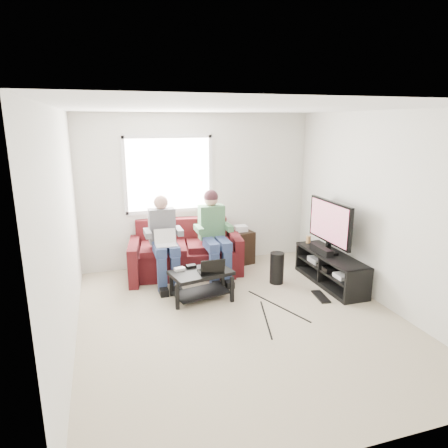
% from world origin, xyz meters
% --- Properties ---
extents(floor, '(4.50, 4.50, 0.00)m').
position_xyz_m(floor, '(0.00, 0.00, 0.00)').
color(floor, tan).
rests_on(floor, ground).
extents(ceiling, '(4.50, 4.50, 0.00)m').
position_xyz_m(ceiling, '(0.00, 0.00, 2.60)').
color(ceiling, white).
rests_on(ceiling, wall_back).
extents(wall_back, '(4.50, 0.00, 4.50)m').
position_xyz_m(wall_back, '(0.00, 2.25, 1.30)').
color(wall_back, silver).
rests_on(wall_back, floor).
extents(wall_front, '(4.50, 0.00, 4.50)m').
position_xyz_m(wall_front, '(0.00, -2.25, 1.30)').
color(wall_front, silver).
rests_on(wall_front, floor).
extents(wall_left, '(0.00, 4.50, 4.50)m').
position_xyz_m(wall_left, '(-2.00, 0.00, 1.30)').
color(wall_left, silver).
rests_on(wall_left, floor).
extents(wall_right, '(0.00, 4.50, 4.50)m').
position_xyz_m(wall_right, '(2.00, 0.00, 1.30)').
color(wall_right, silver).
rests_on(wall_right, floor).
extents(window, '(1.48, 0.04, 1.28)m').
position_xyz_m(window, '(-0.50, 2.23, 1.60)').
color(window, white).
rests_on(window, wall_back).
extents(sofa, '(1.97, 1.09, 0.87)m').
position_xyz_m(sofa, '(-0.33, 1.82, 0.32)').
color(sofa, '#471117').
rests_on(sofa, floor).
extents(person_left, '(0.40, 0.70, 1.36)m').
position_xyz_m(person_left, '(-0.73, 1.49, 0.75)').
color(person_left, navy).
rests_on(person_left, sofa).
extents(person_right, '(0.40, 0.71, 1.40)m').
position_xyz_m(person_right, '(0.07, 1.51, 0.81)').
color(person_right, navy).
rests_on(person_right, sofa).
extents(laptop_silver, '(0.32, 0.22, 0.24)m').
position_xyz_m(laptop_silver, '(-0.73, 1.29, 0.73)').
color(laptop_silver, silver).
rests_on(laptop_silver, person_left).
extents(coffee_table, '(0.92, 0.68, 0.42)m').
position_xyz_m(coffee_table, '(-0.34, 0.74, 0.31)').
color(coffee_table, black).
rests_on(coffee_table, floor).
extents(laptop_black, '(0.38, 0.31, 0.24)m').
position_xyz_m(laptop_black, '(-0.22, 0.66, 0.54)').
color(laptop_black, black).
rests_on(laptop_black, coffee_table).
extents(controller_a, '(0.16, 0.12, 0.04)m').
position_xyz_m(controller_a, '(-0.62, 0.86, 0.44)').
color(controller_a, silver).
rests_on(controller_a, coffee_table).
extents(controller_b, '(0.15, 0.11, 0.04)m').
position_xyz_m(controller_b, '(-0.44, 0.92, 0.44)').
color(controller_b, black).
rests_on(controller_b, coffee_table).
extents(controller_c, '(0.16, 0.13, 0.04)m').
position_xyz_m(controller_c, '(-0.04, 0.89, 0.44)').
color(controller_c, gray).
rests_on(controller_c, coffee_table).
extents(tv_stand, '(0.45, 1.46, 0.49)m').
position_xyz_m(tv_stand, '(1.70, 0.67, 0.22)').
color(tv_stand, black).
rests_on(tv_stand, floor).
extents(tv, '(0.12, 1.10, 0.81)m').
position_xyz_m(tv, '(1.70, 0.77, 0.95)').
color(tv, black).
rests_on(tv, tv_stand).
extents(soundbar, '(0.12, 0.50, 0.10)m').
position_xyz_m(soundbar, '(1.58, 0.77, 0.54)').
color(soundbar, black).
rests_on(soundbar, tv_stand).
extents(drink_cup, '(0.08, 0.08, 0.12)m').
position_xyz_m(drink_cup, '(1.65, 1.30, 0.55)').
color(drink_cup, '#A87B48').
rests_on(drink_cup, tv_stand).
extents(console_white, '(0.30, 0.22, 0.06)m').
position_xyz_m(console_white, '(1.70, 0.27, 0.29)').
color(console_white, silver).
rests_on(console_white, tv_stand).
extents(console_grey, '(0.34, 0.26, 0.08)m').
position_xyz_m(console_grey, '(1.70, 0.97, 0.30)').
color(console_grey, gray).
rests_on(console_grey, tv_stand).
extents(console_black, '(0.38, 0.30, 0.07)m').
position_xyz_m(console_black, '(1.70, 0.62, 0.29)').
color(console_black, black).
rests_on(console_black, tv_stand).
extents(subwoofer, '(0.22, 0.22, 0.49)m').
position_xyz_m(subwoofer, '(0.93, 0.95, 0.25)').
color(subwoofer, black).
rests_on(subwoofer, floor).
extents(keyboard_floor, '(0.20, 0.43, 0.02)m').
position_xyz_m(keyboard_floor, '(1.31, 0.27, 0.01)').
color(keyboard_floor, black).
rests_on(keyboard_floor, floor).
extents(end_table, '(0.39, 0.39, 0.68)m').
position_xyz_m(end_table, '(0.70, 2.00, 0.31)').
color(end_table, black).
rests_on(end_table, floor).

